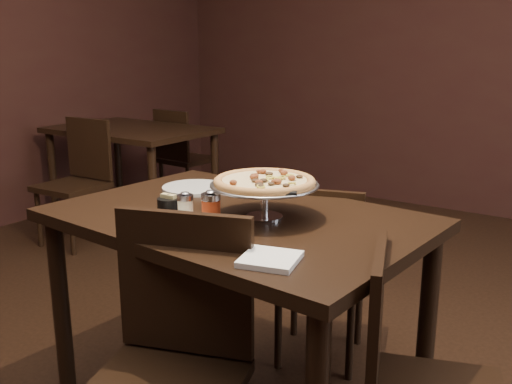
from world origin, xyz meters
The scene contains 16 objects.
room centered at (0.06, 0.03, 1.40)m, with size 6.04×7.04×2.84m.
dining_table centered at (-0.01, 0.09, 0.71)m, with size 1.37×0.97×0.82m.
background_table centered at (-2.20, 1.68, 0.68)m, with size 1.25×0.83×0.78m.
pizza_stand centered at (0.09, 0.11, 0.95)m, with size 0.38×0.38×0.16m.
parmesan_shaker centered at (-0.12, -0.06, 0.87)m, with size 0.06×0.06×0.10m.
pepper_flake_shaker centered at (-0.02, -0.05, 0.87)m, with size 0.07×0.07×0.12m.
packet_caddy centered at (-0.23, -0.02, 0.85)m, with size 0.08×0.08×0.07m.
napkin_stack centered at (0.34, -0.24, 0.83)m, with size 0.16×0.16×0.02m, color white.
plate_left centered at (-0.37, 0.29, 0.83)m, with size 0.27×0.27×0.01m, color silver.
plate_near centered at (-0.08, -0.17, 0.82)m, with size 0.23×0.23×0.01m, color silver.
serving_spatula centered at (0.21, 0.01, 0.94)m, with size 0.16×0.16×0.02m.
chair_far centered at (0.06, 0.60, 0.46)m, with size 0.49×0.49×0.84m.
chair_near centered at (0.10, -0.39, 0.51)m, with size 0.55×0.55×0.93m.
chair_side centered at (0.70, -0.03, 0.47)m, with size 0.51×0.51×0.86m.
bg_chair_far centered at (-2.19, 2.26, 0.48)m, with size 0.43×0.43×0.87m.
bg_chair_near centered at (-2.17, 1.11, 0.49)m, with size 0.44×0.44×0.90m.
Camera 1 is at (1.14, -1.49, 1.40)m, focal length 40.00 mm.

